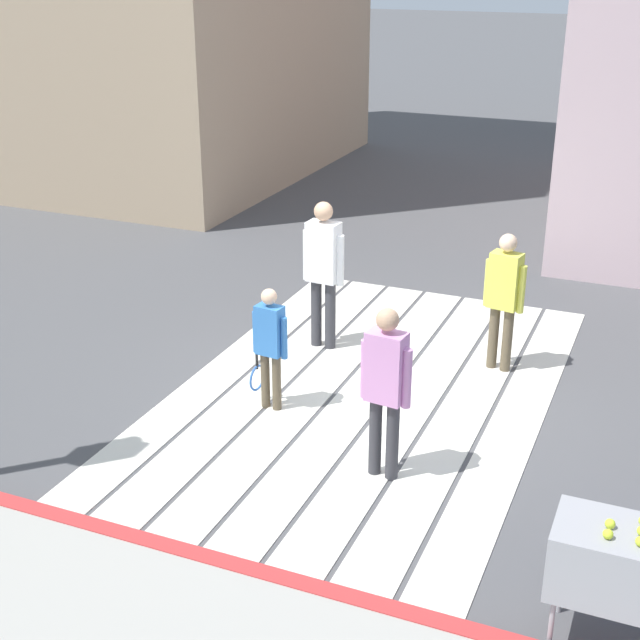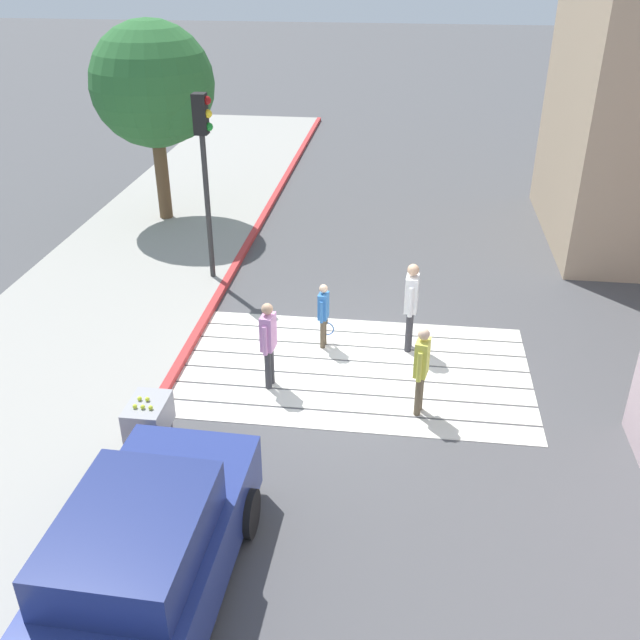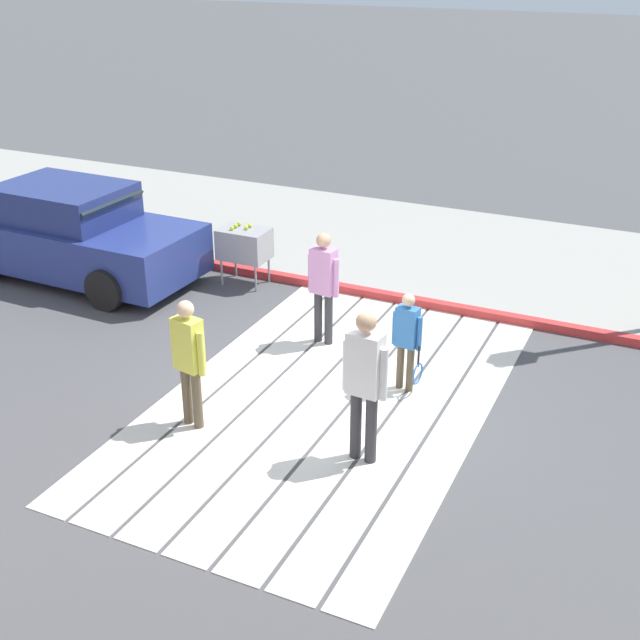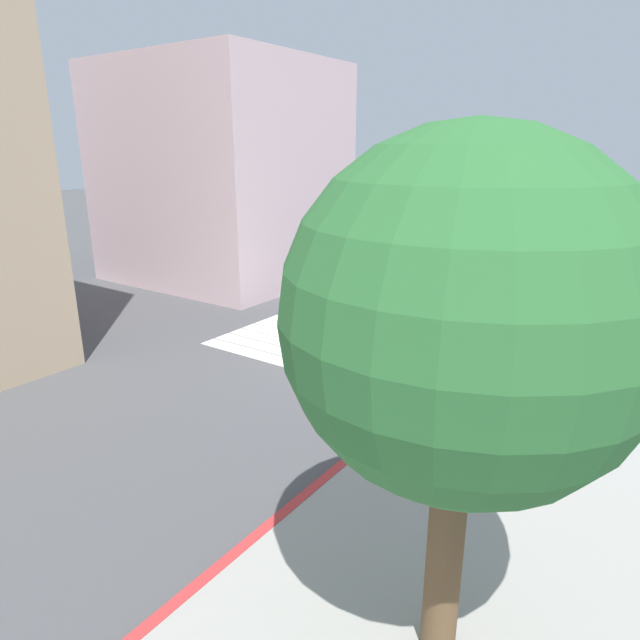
% 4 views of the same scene
% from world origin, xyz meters
% --- Properties ---
extents(ground_plane, '(120.00, 120.00, 0.00)m').
position_xyz_m(ground_plane, '(0.00, 0.00, 0.00)').
color(ground_plane, '#4C4C4F').
extents(crosswalk_stripes, '(6.40, 3.80, 0.01)m').
position_xyz_m(crosswalk_stripes, '(0.00, -0.00, 0.01)').
color(crosswalk_stripes, silver).
rests_on(crosswalk_stripes, ground).
extents(sidewalk_west, '(4.80, 40.00, 0.12)m').
position_xyz_m(sidewalk_west, '(-5.60, 0.00, 0.06)').
color(sidewalk_west, '#9E9B93').
rests_on(sidewalk_west, ground).
extents(curb_painted, '(0.16, 40.00, 0.13)m').
position_xyz_m(curb_painted, '(-3.25, 0.00, 0.07)').
color(curb_painted, '#BC3333').
rests_on(curb_painted, ground).
extents(car_parked_near_curb, '(2.07, 4.34, 1.57)m').
position_xyz_m(car_parked_near_curb, '(-2.00, -5.59, 0.73)').
color(car_parked_near_curb, navy).
rests_on(car_parked_near_curb, ground).
extents(traffic_light_corner, '(0.39, 0.28, 4.24)m').
position_xyz_m(traffic_light_corner, '(-3.58, 3.44, 3.04)').
color(traffic_light_corner, '#2D2D2D').
rests_on(traffic_light_corner, ground).
extents(street_tree, '(3.20, 3.20, 5.32)m').
position_xyz_m(street_tree, '(-5.81, 7.06, 3.63)').
color(street_tree, brown).
rests_on(street_tree, ground).
extents(tennis_ball_cart, '(0.56, 0.80, 1.02)m').
position_xyz_m(tennis_ball_cart, '(-2.90, -2.82, 0.70)').
color(tennis_ball_cart, '#99999E').
rests_on(tennis_ball_cart, ground).
extents(pedestrian_adult_lead, '(0.26, 0.47, 1.61)m').
position_xyz_m(pedestrian_adult_lead, '(1.16, -1.20, 0.94)').
color(pedestrian_adult_lead, brown).
rests_on(pedestrian_adult_lead, ground).
extents(pedestrian_adult_trailing, '(0.25, 0.48, 1.64)m').
position_xyz_m(pedestrian_adult_trailing, '(-1.46, -0.73, 0.96)').
color(pedestrian_adult_trailing, '#333338').
rests_on(pedestrian_adult_trailing, ground).
extents(pedestrian_adult_side, '(0.26, 0.52, 1.79)m').
position_xyz_m(pedestrian_adult_side, '(0.96, 0.87, 1.04)').
color(pedestrian_adult_side, '#333338').
rests_on(pedestrian_adult_side, ground).
extents(pedestrian_child_with_racket, '(0.29, 0.41, 1.33)m').
position_xyz_m(pedestrian_child_with_racket, '(-0.68, 0.78, 0.75)').
color(pedestrian_child_with_racket, brown).
rests_on(pedestrian_child_with_racket, ground).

